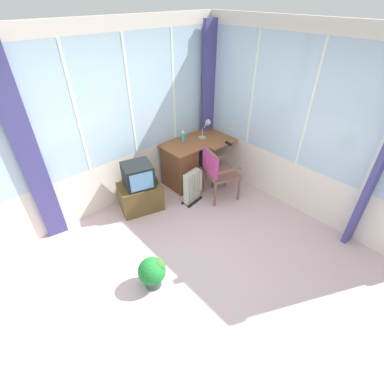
# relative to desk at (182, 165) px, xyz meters

# --- Properties ---
(ground) EXTENTS (4.99, 4.81, 0.06)m
(ground) POSITION_rel_desk_xyz_m (-1.06, -1.58, -0.44)
(ground) COLOR beige
(north_window_panel) EXTENTS (3.99, 0.07, 2.65)m
(north_window_panel) POSITION_rel_desk_xyz_m (-1.06, 0.35, 0.92)
(north_window_panel) COLOR white
(north_window_panel) RESTS_ON ground
(east_window_panel) EXTENTS (0.07, 3.81, 2.65)m
(east_window_panel) POSITION_rel_desk_xyz_m (0.97, -1.58, 0.91)
(east_window_panel) COLOR white
(east_window_panel) RESTS_ON ground
(curtain_north_left) EXTENTS (0.27, 0.11, 2.55)m
(curtain_north_left) POSITION_rel_desk_xyz_m (-2.16, 0.27, 0.86)
(curtain_north_left) COLOR #464386
(curtain_north_left) RESTS_ON ground
(curtain_corner) EXTENTS (0.27, 0.09, 2.55)m
(curtain_corner) POSITION_rel_desk_xyz_m (0.84, 0.22, 0.86)
(curtain_corner) COLOR #464386
(curtain_corner) RESTS_ON ground
(curtain_east_far) EXTENTS (0.27, 0.09, 2.55)m
(curtain_east_far) POSITION_rel_desk_xyz_m (0.89, -2.63, 0.86)
(curtain_east_far) COLOR #464386
(curtain_east_far) RESTS_ON ground
(desk) EXTENTS (1.19, 0.76, 0.77)m
(desk) POSITION_rel_desk_xyz_m (0.00, 0.00, 0.00)
(desk) COLOR #985830
(desk) RESTS_ON ground
(desk_lamp) EXTENTS (0.23, 0.20, 0.33)m
(desk_lamp) POSITION_rel_desk_xyz_m (0.56, -0.05, 0.57)
(desk_lamp) COLOR #B2B7BC
(desk_lamp) RESTS_ON desk
(tv_remote) EXTENTS (0.07, 0.16, 0.02)m
(tv_remote) POSITION_rel_desk_xyz_m (0.66, -0.47, 0.37)
(tv_remote) COLOR black
(tv_remote) RESTS_ON desk
(spray_bottle) EXTENTS (0.06, 0.06, 0.22)m
(spray_bottle) POSITION_rel_desk_xyz_m (0.15, 0.13, 0.47)
(spray_bottle) COLOR #43B6CD
(spray_bottle) RESTS_ON desk
(wooden_armchair) EXTENTS (0.62, 0.61, 0.90)m
(wooden_armchair) POSITION_rel_desk_xyz_m (0.17, -0.65, 0.16)
(wooden_armchair) COLOR brown
(wooden_armchair) RESTS_ON ground
(tv_on_stand) EXTENTS (0.74, 0.60, 0.81)m
(tv_on_stand) POSITION_rel_desk_xyz_m (-0.91, -0.07, -0.05)
(tv_on_stand) COLOR brown
(tv_on_stand) RESTS_ON ground
(space_heater) EXTENTS (0.40, 0.22, 0.58)m
(space_heater) POSITION_rel_desk_xyz_m (-0.17, -0.48, -0.12)
(space_heater) COLOR silver
(space_heater) RESTS_ON ground
(potted_plant) EXTENTS (0.33, 0.33, 0.41)m
(potted_plant) POSITION_rel_desk_xyz_m (-1.63, -1.41, -0.17)
(potted_plant) COLOR #354C48
(potted_plant) RESTS_ON ground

